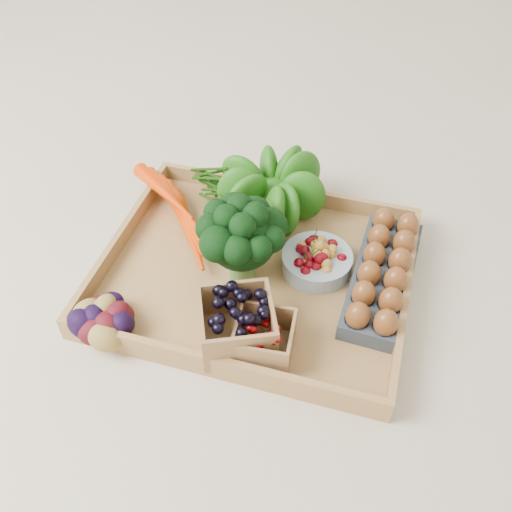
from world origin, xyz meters
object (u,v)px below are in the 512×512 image
(cherry_bowl, at_px, (317,262))
(egg_carton, at_px, (382,278))
(tray, at_px, (256,276))
(broccoli, at_px, (242,252))

(cherry_bowl, height_order, egg_carton, same)
(egg_carton, bearing_deg, cherry_bowl, 179.18)
(tray, height_order, egg_carton, egg_carton)
(cherry_bowl, bearing_deg, egg_carton, -3.16)
(broccoli, distance_m, egg_carton, 0.26)
(tray, relative_size, cherry_bowl, 4.23)
(tray, distance_m, egg_carton, 0.23)
(broccoli, xyz_separation_m, cherry_bowl, (0.13, 0.06, -0.04))
(cherry_bowl, relative_size, egg_carton, 0.45)
(broccoli, bearing_deg, tray, 30.78)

